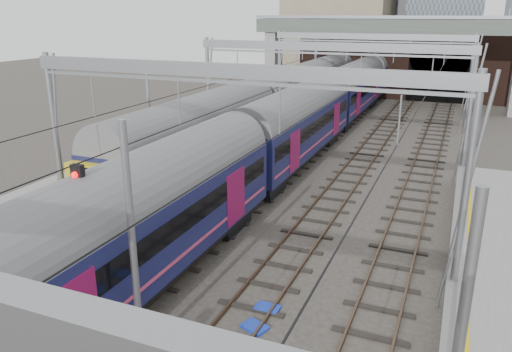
% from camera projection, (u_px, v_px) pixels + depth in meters
% --- Properties ---
extents(tracks, '(14.40, 80.00, 0.22)m').
position_uv_depth(tracks, '(288.00, 204.00, 25.95)').
color(tracks, '#4C3828').
rests_on(tracks, ground).
extents(overhead_line, '(16.80, 80.00, 8.00)m').
position_uv_depth(overhead_line, '(326.00, 65.00, 29.60)').
color(overhead_line, gray).
rests_on(overhead_line, ground).
extents(retaining_wall, '(28.00, 2.75, 9.00)m').
position_uv_depth(retaining_wall, '(407.00, 61.00, 56.50)').
color(retaining_wall, '#311C16').
rests_on(retaining_wall, ground).
extents(overbridge, '(28.00, 3.00, 9.25)m').
position_uv_depth(overbridge, '(388.00, 36.00, 50.89)').
color(overbridge, gray).
rests_on(overbridge, ground).
extents(train_main, '(3.01, 69.62, 5.11)m').
position_uv_depth(train_main, '(330.00, 103.00, 39.85)').
color(train_main, black).
rests_on(train_main, ground).
extents(train_second, '(3.05, 52.93, 5.17)m').
position_uv_depth(train_second, '(294.00, 95.00, 43.97)').
color(train_second, black).
rests_on(train_second, ground).
extents(signal_near_left, '(0.39, 0.49, 5.45)m').
position_uv_depth(signal_near_left, '(87.00, 230.00, 14.79)').
color(signal_near_left, black).
rests_on(signal_near_left, ground).
extents(equip_cover_b, '(0.83, 0.59, 0.10)m').
position_uv_depth(equip_cover_b, '(267.00, 308.00, 16.80)').
color(equip_cover_b, '#1936BC').
rests_on(equip_cover_b, ground).
extents(equip_cover_c, '(0.95, 0.80, 0.10)m').
position_uv_depth(equip_cover_c, '(255.00, 327.00, 15.80)').
color(equip_cover_c, '#1936BC').
rests_on(equip_cover_c, ground).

